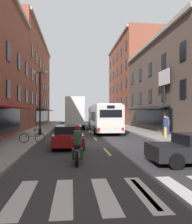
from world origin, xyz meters
The scene contains 15 objects.
ground_plane centered at (0.00, 0.00, -0.05)m, with size 34.80×80.00×0.10m, color #333335.
lane_centre_dashes centered at (0.00, -0.25, 0.00)m, with size 0.14×73.90×0.01m.
crosswalk_near centered at (0.00, -10.00, 0.00)m, with size 7.10×2.80×0.01m.
sidewalk_left centered at (-5.90, 0.00, 0.07)m, with size 3.00×80.00×0.14m, color gray.
sidewalk_right centered at (5.90, 0.00, 0.07)m, with size 3.00×80.00×0.14m, color gray.
billboard_sign centered at (7.05, 5.10, 4.93)m, with size 0.40×2.77×6.33m.
transit_bus centered at (1.59, 9.58, 1.62)m, with size 2.71×11.06×3.08m.
box_truck centered at (-1.48, 14.58, 2.11)m, with size 2.64×7.39×4.18m.
sedan_mid centered at (-2.18, -1.29, 0.70)m, with size 1.93×4.74×1.37m.
sedan_far centered at (-1.25, 23.31, 0.68)m, with size 1.96×4.23×1.33m.
motorcycle_rider centered at (-1.73, -6.11, 0.71)m, with size 0.62×2.07×1.66m.
bicycle_near centered at (-4.69, -0.18, 0.50)m, with size 1.70×0.48×0.91m.
pedestrian_mid centered at (5.89, 2.21, 1.07)m, with size 0.36×0.36×1.80m.
pedestrian_far centered at (6.89, 3.98, 1.00)m, with size 0.36×0.36×1.68m.
street_lamp_twin centered at (-4.88, 5.05, 3.39)m, with size 1.42×0.32×5.90m.
Camera 1 is at (-1.98, -16.01, 2.20)m, focal length 36.03 mm.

